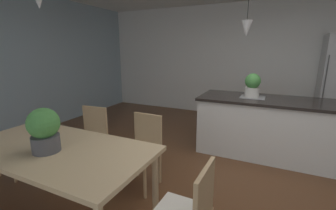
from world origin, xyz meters
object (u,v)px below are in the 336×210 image
(chair_far_left, at_px, (90,137))
(potted_plant_on_table, at_px, (44,129))
(potted_plant_on_island, at_px, (252,85))
(kitchen_island, at_px, (265,126))
(chair_far_right, at_px, (142,148))
(dining_table, at_px, (57,154))

(chair_far_left, distance_m, potted_plant_on_table, 1.12)
(chair_far_left, xyz_separation_m, potted_plant_on_table, (0.42, -0.92, 0.48))
(potted_plant_on_table, bearing_deg, potted_plant_on_island, 59.58)
(chair_far_left, relative_size, kitchen_island, 0.43)
(potted_plant_on_island, xyz_separation_m, potted_plant_on_table, (-1.45, -2.46, -0.13))
(chair_far_right, height_order, kitchen_island, kitchen_island)
(chair_far_left, relative_size, potted_plant_on_island, 2.34)
(kitchen_island, bearing_deg, chair_far_right, -129.91)
(potted_plant_on_table, bearing_deg, chair_far_right, 66.57)
(chair_far_right, xyz_separation_m, kitchen_island, (1.29, 1.54, -0.01))
(kitchen_island, bearing_deg, chair_far_left, -143.88)
(chair_far_right, distance_m, potted_plant_on_table, 1.11)
(chair_far_left, distance_m, potted_plant_on_island, 2.50)
(dining_table, bearing_deg, chair_far_right, 63.55)
(dining_table, relative_size, potted_plant_on_table, 4.65)
(chair_far_left, relative_size, chair_far_right, 1.00)
(potted_plant_on_island, bearing_deg, chair_far_left, -140.50)
(dining_table, distance_m, potted_plant_on_island, 2.81)
(chair_far_left, distance_m, chair_far_right, 0.82)
(chair_far_right, height_order, potted_plant_on_table, potted_plant_on_table)
(chair_far_right, relative_size, potted_plant_on_table, 2.23)
(potted_plant_on_table, bearing_deg, chair_far_left, 114.64)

